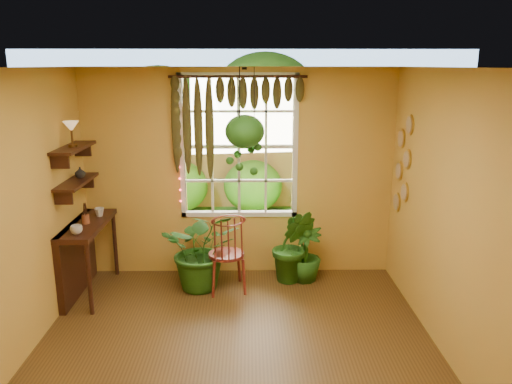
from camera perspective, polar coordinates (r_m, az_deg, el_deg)
The scene contains 23 objects.
floor at distance 4.90m, azimuth -2.38°, elevation -19.42°, with size 4.50×4.50×0.00m, color #573B18.
ceiling at distance 4.07m, azimuth -2.78°, elevation 14.02°, with size 4.50×4.50×0.00m, color white.
wall_back at distance 6.47m, azimuth -1.97°, elevation 2.11°, with size 4.00×4.00×0.00m, color gold.
wall_left at distance 4.80m, azimuth -27.25°, elevation -3.92°, with size 4.50×4.50×0.00m, color gold.
wall_right at distance 4.68m, azimuth 22.77°, elevation -3.85°, with size 4.50×4.50×0.00m, color gold.
window at distance 6.44m, azimuth -1.99°, elevation 5.21°, with size 1.52×0.10×1.86m.
valance_vine at distance 6.25m, azimuth -2.85°, elevation 10.26°, with size 1.70×0.12×1.10m.
string_lights at distance 6.40m, azimuth -8.86°, elevation 5.45°, with size 0.03×0.03×1.54m, color #FF2633, non-canonical shape.
wall_plates at distance 6.25m, azimuth 16.40°, elevation 2.97°, with size 0.04×0.32×1.10m, color beige, non-canonical shape.
counter_ledge at distance 6.41m, azimuth -19.46°, elevation -6.30°, with size 0.40×1.20×0.90m.
shelf_lower at distance 6.16m, azimuth -19.81°, elevation 1.10°, with size 0.25×0.90×0.04m, color #361A0E.
shelf_upper at distance 6.09m, azimuth -20.13°, elevation 4.77°, with size 0.25×0.90×0.04m, color #361A0E.
backyard at distance 11.04m, azimuth -0.23°, elevation 6.88°, with size 14.00×10.00×12.00m.
windsor_chair at distance 6.19m, azimuth -3.33°, elevation -8.28°, with size 0.52×0.54×1.18m.
potted_plant_left at distance 6.23m, azimuth -6.18°, elevation -6.49°, with size 0.93×0.80×1.03m, color #184412.
potted_plant_mid at distance 6.40m, azimuth 4.25°, elevation -6.12°, with size 0.54×0.43×0.97m, color #184412.
potted_plant_right at distance 6.48m, azimuth 5.58°, elevation -6.94°, with size 0.42×0.42×0.75m, color #184412.
hanging_basket at distance 6.07m, azimuth -1.29°, elevation 6.68°, with size 0.48×0.48×1.29m.
cup_a at distance 5.87m, azimuth -19.84°, elevation -4.08°, with size 0.13×0.13×0.10m, color silver.
cup_b at distance 6.46m, azimuth -17.46°, elevation -2.21°, with size 0.12×0.12×0.11m, color beige.
brush_jar at distance 6.21m, azimuth -18.94°, elevation -2.32°, with size 0.09×0.09×0.32m.
shelf_vase at distance 6.26m, azimuth -19.46°, elevation 2.12°, with size 0.13×0.13×0.13m, color #B2AD99.
tiffany_lamp at distance 6.00m, azimuth -20.37°, elevation 6.87°, with size 0.18×0.18×0.29m.
Camera 1 is at (0.14, -4.07, 2.73)m, focal length 35.00 mm.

